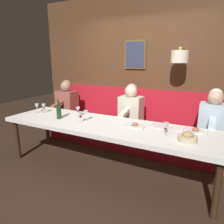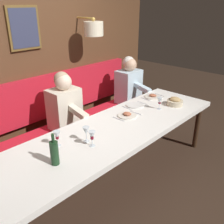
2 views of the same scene
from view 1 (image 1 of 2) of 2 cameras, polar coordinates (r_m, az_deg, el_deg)
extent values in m
plane|color=#332319|center=(3.31, -1.79, -15.63)|extent=(12.00, 12.00, 0.00)
cube|color=white|center=(3.02, -1.90, -3.88)|extent=(0.90, 3.23, 0.06)
cylinder|color=#301E12|center=(2.52, 27.05, -18.83)|extent=(0.07, 0.07, 0.68)
cylinder|color=#301E12|center=(3.86, -24.79, -6.94)|extent=(0.07, 0.07, 0.68)
cylinder|color=#301E12|center=(3.14, 27.31, -12.13)|extent=(0.07, 0.07, 0.68)
cylinder|color=#301E12|center=(4.29, -17.46, -4.18)|extent=(0.07, 0.07, 0.68)
cube|color=red|center=(3.94, 4.56, -6.98)|extent=(0.52, 3.43, 0.45)
cube|color=#51331E|center=(4.23, 8.09, 11.43)|extent=(0.10, 4.63, 2.90)
cube|color=red|center=(4.23, 7.36, 2.16)|extent=(0.10, 3.43, 0.64)
cube|color=brown|center=(4.20, 6.44, 15.53)|extent=(0.04, 0.44, 0.55)
cube|color=#2D334C|center=(4.18, 6.34, 15.53)|extent=(0.01, 0.38, 0.49)
cylinder|color=#B78E3D|center=(3.81, 18.89, 16.41)|extent=(0.35, 0.02, 0.02)
cylinder|color=beige|center=(3.63, 18.25, 14.37)|extent=(0.28, 0.28, 0.20)
sphere|color=#B78E3D|center=(3.64, 18.42, 16.42)|extent=(0.06, 0.06, 0.06)
cube|color=silver|center=(3.51, 26.11, -2.42)|extent=(0.30, 0.40, 0.56)
sphere|color=#D1A889|center=(3.41, 26.79, 3.60)|extent=(0.22, 0.22, 0.22)
sphere|color=silver|center=(3.44, 26.86, 4.19)|extent=(0.20, 0.20, 0.20)
cube|color=silver|center=(3.22, 26.00, -3.09)|extent=(0.33, 0.09, 0.14)
cube|color=beige|center=(3.77, 5.27, 0.09)|extent=(0.30, 0.40, 0.56)
sphere|color=beige|center=(3.68, 5.29, 5.75)|extent=(0.22, 0.22, 0.22)
sphere|color=tan|center=(3.70, 5.48, 6.29)|extent=(0.20, 0.20, 0.20)
cube|color=beige|center=(3.50, 3.48, -0.31)|extent=(0.33, 0.09, 0.14)
cube|color=#934C42|center=(4.52, -12.31, 2.21)|extent=(0.30, 0.40, 0.56)
sphere|color=#A37A60|center=(4.44, -12.73, 6.95)|extent=(0.22, 0.22, 0.22)
sphere|color=#937047|center=(4.46, -12.51, 7.39)|extent=(0.20, 0.20, 0.20)
cube|color=#934C42|center=(4.30, -14.79, 1.99)|extent=(0.33, 0.09, 0.14)
cylinder|color=silver|center=(2.93, 6.34, -3.80)|extent=(0.24, 0.24, 0.01)
ellipsoid|color=#B76647|center=(2.92, 6.36, -3.32)|extent=(0.11, 0.09, 0.04)
cube|color=silver|center=(2.86, 8.91, -4.37)|extent=(0.17, 0.02, 0.01)
cube|color=silver|center=(3.00, 3.90, -3.37)|extent=(0.18, 0.02, 0.01)
cylinder|color=silver|center=(2.96, 13.46, -3.88)|extent=(0.24, 0.24, 0.01)
cube|color=silver|center=(2.92, 16.12, -4.42)|extent=(0.17, 0.02, 0.01)
cube|color=silver|center=(3.02, 10.88, -3.48)|extent=(0.18, 0.03, 0.01)
cylinder|color=silver|center=(2.91, 22.11, -4.89)|extent=(0.24, 0.24, 0.01)
ellipsoid|color=#B76647|center=(2.91, 22.16, -4.41)|extent=(0.11, 0.09, 0.04)
cube|color=silver|center=(2.89, 24.92, -5.42)|extent=(0.17, 0.02, 0.01)
cube|color=silver|center=(2.95, 19.34, -4.49)|extent=(0.18, 0.03, 0.01)
cylinder|color=silver|center=(3.19, -7.17, -2.38)|extent=(0.06, 0.06, 0.00)
cylinder|color=silver|center=(3.18, -7.19, -1.70)|extent=(0.01, 0.01, 0.07)
cone|color=silver|center=(3.16, -7.24, -0.31)|extent=(0.07, 0.07, 0.08)
cylinder|color=silver|center=(3.83, -18.29, -0.17)|extent=(0.06, 0.06, 0.00)
cylinder|color=silver|center=(3.82, -18.33, 0.40)|extent=(0.01, 0.01, 0.07)
cone|color=silver|center=(3.80, -18.43, 1.57)|extent=(0.07, 0.07, 0.08)
cylinder|color=maroon|center=(3.81, -18.39, 1.07)|extent=(0.03, 0.03, 0.02)
cylinder|color=silver|center=(3.45, -9.32, -1.20)|extent=(0.06, 0.06, 0.00)
cylinder|color=silver|center=(3.44, -9.35, -0.57)|extent=(0.01, 0.01, 0.07)
cone|color=silver|center=(3.42, -9.40, 0.73)|extent=(0.07, 0.07, 0.08)
cylinder|color=maroon|center=(3.42, -9.38, 0.25)|extent=(0.03, 0.03, 0.03)
cylinder|color=silver|center=(3.88, -19.96, -0.13)|extent=(0.06, 0.06, 0.00)
cylinder|color=silver|center=(3.87, -20.01, 0.44)|extent=(0.01, 0.01, 0.07)
cone|color=silver|center=(3.86, -20.11, 1.59)|extent=(0.07, 0.07, 0.08)
cylinder|color=silver|center=(2.66, 14.56, -6.23)|extent=(0.06, 0.06, 0.00)
cylinder|color=silver|center=(2.64, 14.62, -5.43)|extent=(0.01, 0.01, 0.07)
cone|color=silver|center=(2.62, 14.73, -3.78)|extent=(0.07, 0.07, 0.08)
cylinder|color=maroon|center=(2.63, 14.68, -4.47)|extent=(0.03, 0.03, 0.02)
cylinder|color=silver|center=(3.12, -8.65, -2.84)|extent=(0.06, 0.06, 0.00)
cylinder|color=silver|center=(3.11, -8.68, -2.15)|extent=(0.01, 0.01, 0.07)
cone|color=silver|center=(3.08, -8.74, -0.72)|extent=(0.07, 0.07, 0.08)
cylinder|color=maroon|center=(3.09, -8.72, -1.17)|extent=(0.03, 0.03, 0.03)
cylinder|color=#19381E|center=(3.36, -14.51, 0.04)|extent=(0.08, 0.08, 0.22)
cylinder|color=#19381E|center=(3.33, -14.67, 2.54)|extent=(0.03, 0.03, 0.08)
cylinder|color=beige|center=(2.53, 20.19, -6.88)|extent=(0.22, 0.22, 0.07)
ellipsoid|color=tan|center=(2.52, 20.28, -5.82)|extent=(0.15, 0.13, 0.06)
camera|label=2|loc=(3.33, -51.47, 16.18)|focal=40.54mm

